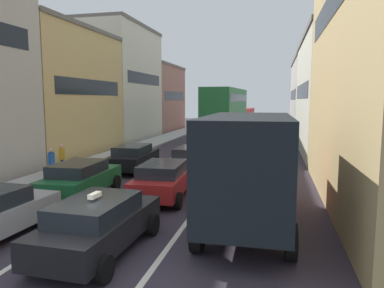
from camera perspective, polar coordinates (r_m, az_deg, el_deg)
name	(u,v)px	position (r m, az deg, el deg)	size (l,w,h in m)	color
ground_plane	(76,272)	(9.35, -17.95, -18.85)	(140.00, 140.00, 0.00)	#362F3A
sidewalk_left	(135,149)	(29.63, -9.14, -0.73)	(2.60, 64.00, 0.14)	#ADADAD
lane_stripe_left	(194,151)	(28.14, 0.33, -1.18)	(0.16, 60.00, 0.01)	silver
lane_stripe_right	(237,153)	(27.59, 7.24, -1.40)	(0.16, 60.00, 0.01)	silver
building_row_left	(77,82)	(32.16, -17.93, 9.35)	(7.20, 43.90, 13.39)	#B2ADA3
building_row_right	(358,77)	(27.25, 24.98, 9.63)	(7.20, 43.90, 14.07)	#B2ADA3
removalist_box_truck	(249,165)	(11.47, 9.08, -3.38)	(2.80, 7.74, 3.58)	#A51E1E
taxi_centre_lane_front	(99,224)	(9.94, -14.68, -12.17)	(2.18, 4.36, 1.66)	black
sedan_centre_lane_second	(164,179)	(14.83, -4.55, -5.58)	(2.22, 4.38, 1.49)	#A51E1E
wagon_left_lane_second	(80,178)	(15.59, -17.38, -5.26)	(2.19, 4.36, 1.49)	#19592D
hatchback_centre_lane_third	(192,159)	(19.60, 0.04, -2.45)	(2.08, 4.31, 1.49)	silver
sedan_left_lane_third	(134,157)	(20.60, -9.32, -2.08)	(2.23, 4.38, 1.49)	black
coupe_centre_lane_fourth	(209,147)	(24.74, 2.79, -0.47)	(2.18, 4.36, 1.49)	#194C8C
sedan_right_lane_behind_truck	(249,163)	(18.79, 9.11, -2.96)	(2.19, 4.36, 1.49)	beige
wagon_right_lane_far	(259,149)	(23.92, 10.72, -0.85)	(2.08, 4.31, 1.49)	#B29319
bus_mid_queue_primary	(226,113)	(33.47, 5.38, 4.96)	(3.17, 10.61, 5.06)	#1E6033
bus_far_queue_secondary	(241,118)	(46.92, 7.78, 4.21)	(3.06, 10.58, 2.90)	#B21919
pedestrian_near_kerb	(51,162)	(19.20, -21.52, -2.70)	(0.34, 0.54, 1.66)	#262D47
pedestrian_mid_sidewalk	(62,157)	(20.68, -20.03, -1.96)	(0.36, 0.46, 1.66)	#262D47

